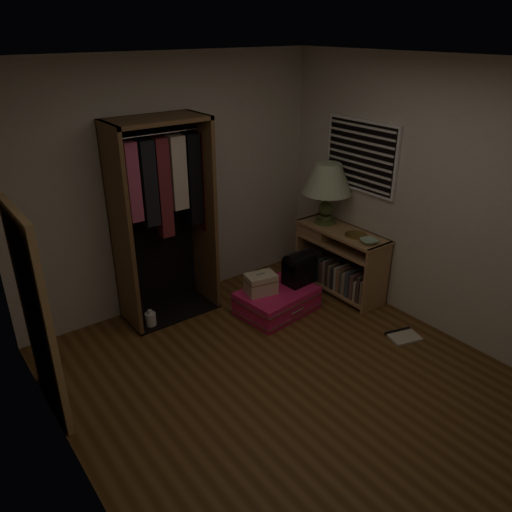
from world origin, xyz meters
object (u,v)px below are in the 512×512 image
(pink_suitcase, at_px, (277,301))
(white_jug, at_px, (151,320))
(floor_mirror, at_px, (37,316))
(train_case, at_px, (261,284))
(black_bag, at_px, (300,267))
(console_bookshelf, at_px, (338,258))
(open_wardrobe, at_px, (165,203))
(table_lamp, at_px, (328,180))

(pink_suitcase, xyz_separation_m, white_jug, (-1.23, 0.53, -0.04))
(floor_mirror, bearing_deg, white_jug, 27.66)
(white_jug, bearing_deg, train_case, -23.95)
(black_bag, bearing_deg, pink_suitcase, 175.70)
(console_bookshelf, height_order, open_wardrobe, open_wardrobe)
(open_wardrobe, xyz_separation_m, floor_mirror, (-1.49, -0.77, -0.36))
(console_bookshelf, height_order, black_bag, console_bookshelf)
(open_wardrobe, height_order, train_case, open_wardrobe)
(pink_suitcase, height_order, white_jug, pink_suitcase)
(pink_suitcase, distance_m, train_case, 0.30)
(train_case, bearing_deg, pink_suitcase, -9.58)
(train_case, bearing_deg, floor_mirror, -165.12)
(black_bag, bearing_deg, white_jug, 156.96)
(floor_mirror, xyz_separation_m, train_case, (2.20, 0.13, -0.49))
(open_wardrobe, relative_size, black_bag, 5.57)
(open_wardrobe, distance_m, white_jug, 1.20)
(open_wardrobe, distance_m, pink_suitcase, 1.57)
(open_wardrobe, relative_size, train_case, 5.81)
(train_case, xyz_separation_m, white_jug, (-1.06, 0.47, -0.28))
(open_wardrobe, xyz_separation_m, table_lamp, (1.75, -0.49, 0.04))
(train_case, height_order, white_jug, train_case)
(console_bookshelf, distance_m, black_bag, 0.57)
(console_bookshelf, bearing_deg, black_bag, 177.11)
(pink_suitcase, height_order, black_bag, black_bag)
(console_bookshelf, xyz_separation_m, pink_suitcase, (-0.87, 0.03, -0.27))
(floor_mirror, height_order, table_lamp, floor_mirror)
(open_wardrobe, relative_size, floor_mirror, 1.21)
(console_bookshelf, xyz_separation_m, train_case, (-1.04, 0.10, -0.03))
(open_wardrobe, distance_m, black_bag, 1.58)
(floor_mirror, relative_size, white_jug, 8.84)
(open_wardrobe, bearing_deg, black_bag, -30.99)
(pink_suitcase, relative_size, black_bag, 2.40)
(open_wardrobe, height_order, table_lamp, open_wardrobe)
(console_bookshelf, xyz_separation_m, white_jug, (-2.09, 0.57, -0.31))
(open_wardrobe, height_order, pink_suitcase, open_wardrobe)
(open_wardrobe, xyz_separation_m, black_bag, (1.18, -0.71, -0.77))
(black_bag, bearing_deg, open_wardrobe, 145.33)
(table_lamp, bearing_deg, train_case, -171.69)
(black_bag, distance_m, white_jug, 1.66)
(white_jug, bearing_deg, black_bag, -19.36)
(train_case, xyz_separation_m, black_bag, (0.47, -0.07, 0.08))
(console_bookshelf, xyz_separation_m, table_lamp, (0.00, 0.25, 0.86))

